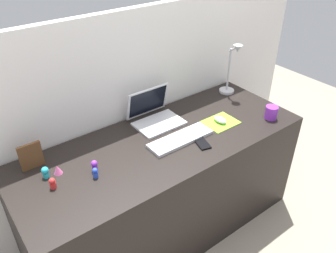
% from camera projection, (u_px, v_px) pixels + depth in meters
% --- Properties ---
extents(ground_plane, '(6.00, 6.00, 0.00)m').
position_uv_depth(ground_plane, '(164.00, 225.00, 2.43)').
color(ground_plane, gray).
extents(back_wall, '(2.99, 0.05, 1.43)m').
position_uv_depth(back_wall, '(130.00, 118.00, 2.30)').
color(back_wall, silver).
rests_on(back_wall, ground_plane).
extents(desk, '(1.79, 0.68, 0.74)m').
position_uv_depth(desk, '(164.00, 187.00, 2.23)').
color(desk, black).
rests_on(desk, ground_plane).
extents(laptop, '(0.30, 0.26, 0.21)m').
position_uv_depth(laptop, '(154.00, 114.00, 2.19)').
color(laptop, silver).
rests_on(laptop, desk).
extents(keyboard, '(0.41, 0.13, 0.02)m').
position_uv_depth(keyboard, '(181.00, 139.00, 2.03)').
color(keyboard, silver).
rests_on(keyboard, desk).
extents(mousepad, '(0.21, 0.17, 0.00)m').
position_uv_depth(mousepad, '(221.00, 122.00, 2.20)').
color(mousepad, '#8CDB33').
rests_on(mousepad, desk).
extents(mouse, '(0.06, 0.10, 0.03)m').
position_uv_depth(mouse, '(220.00, 120.00, 2.19)').
color(mouse, silver).
rests_on(mouse, mousepad).
extents(cell_phone, '(0.10, 0.14, 0.01)m').
position_uv_depth(cell_phone, '(202.00, 143.00, 2.00)').
color(cell_phone, black).
rests_on(cell_phone, desk).
extents(desk_lamp, '(0.11, 0.15, 0.38)m').
position_uv_depth(desk_lamp, '(231.00, 70.00, 2.44)').
color(desk_lamp, '#B7B7BC').
rests_on(desk_lamp, desk).
extents(picture_frame, '(0.12, 0.02, 0.15)m').
position_uv_depth(picture_frame, '(31.00, 156.00, 1.79)').
color(picture_frame, brown).
rests_on(picture_frame, desk).
extents(coffee_mug, '(0.08, 0.08, 0.09)m').
position_uv_depth(coffee_mug, '(271.00, 112.00, 2.22)').
color(coffee_mug, purple).
rests_on(coffee_mug, desk).
extents(toy_figurine_blue, '(0.03, 0.03, 0.06)m').
position_uv_depth(toy_figurine_blue, '(95.00, 173.00, 1.75)').
color(toy_figurine_blue, blue).
rests_on(toy_figurine_blue, desk).
extents(toy_figurine_cyan, '(0.04, 0.04, 0.06)m').
position_uv_depth(toy_figurine_cyan, '(45.00, 172.00, 1.74)').
color(toy_figurine_cyan, '#28B7CC').
rests_on(toy_figurine_cyan, desk).
extents(toy_figurine_red, '(0.03, 0.03, 0.06)m').
position_uv_depth(toy_figurine_red, '(53.00, 183.00, 1.68)').
color(toy_figurine_red, red).
rests_on(toy_figurine_red, desk).
extents(toy_figurine_pink, '(0.05, 0.05, 0.05)m').
position_uv_depth(toy_figurine_pink, '(58.00, 170.00, 1.77)').
color(toy_figurine_pink, pink).
rests_on(toy_figurine_pink, desk).
extents(toy_figurine_purple, '(0.03, 0.03, 0.07)m').
position_uv_depth(toy_figurine_purple, '(94.00, 165.00, 1.78)').
color(toy_figurine_purple, purple).
rests_on(toy_figurine_purple, desk).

